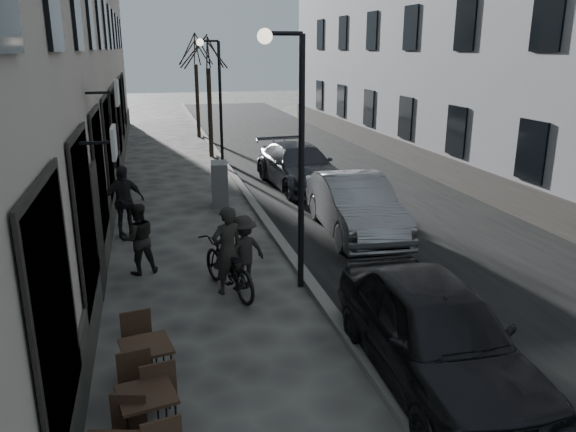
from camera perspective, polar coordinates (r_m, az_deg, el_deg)
name	(u,v)px	position (r m, az deg, el deg)	size (l,w,h in m)	color
road	(328,175)	(21.95, 4.10, 4.19)	(7.30, 60.00, 0.00)	black
kerb	(235,179)	(21.11, -5.38, 3.81)	(0.25, 60.00, 0.12)	slate
streetlamp_near	(293,135)	(10.82, 0.51, 8.27)	(0.90, 0.28, 5.09)	black
streetlamp_far	(216,90)	(22.57, -7.36, 12.55)	(0.90, 0.28, 5.09)	black
tree_near	(207,50)	(25.51, -8.18, 16.36)	(2.40, 2.40, 5.70)	black
tree_far	(195,49)	(31.48, -9.42, 16.35)	(2.40, 2.40, 5.70)	black
bistro_set_b	(148,415)	(7.39, -14.03, -19.07)	(0.77, 1.67, 0.95)	#332216
bistro_set_c	(147,365)	(8.34, -14.09, -14.49)	(0.78, 1.70, 0.97)	#332216
utility_cabinet	(220,184)	(17.58, -6.95, 3.23)	(0.50, 0.91, 1.37)	slate
bicycle	(228,267)	(11.33, -6.13, -5.13)	(0.73, 2.10, 1.10)	black
cyclist_rider	(227,250)	(11.21, -6.18, -3.47)	(0.66, 0.43, 1.80)	black
pedestrian_near	(138,239)	(12.55, -14.97, -2.25)	(0.77, 0.60, 1.58)	black
pedestrian_mid	(244,251)	(11.53, -4.54, -3.58)	(0.98, 0.56, 1.52)	black
pedestrian_far	(123,201)	(15.13, -16.39, 1.45)	(1.10, 0.46, 1.88)	black
car_near	(435,331)	(8.62, 14.69, -11.27)	(1.85, 4.61, 1.57)	black
car_mid	(355,205)	(14.86, 6.81, 1.09)	(1.64, 4.71, 1.55)	gray
car_far	(299,166)	(19.87, 1.13, 5.09)	(2.09, 5.13, 1.49)	#303339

